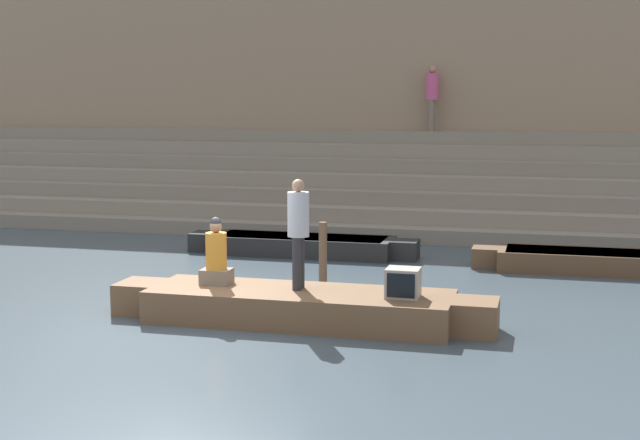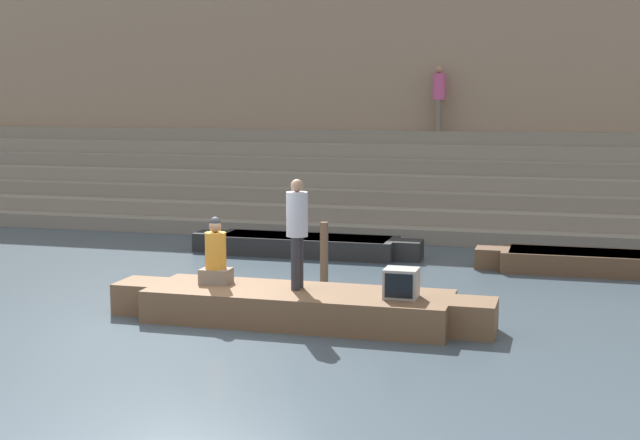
{
  "view_description": "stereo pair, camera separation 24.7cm",
  "coord_description": "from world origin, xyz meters",
  "px_view_note": "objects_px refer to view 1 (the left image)",
  "views": [
    {
      "loc": [
        4.93,
        -12.18,
        3.35
      ],
      "look_at": [
        1.41,
        1.52,
        1.38
      ],
      "focal_mm": 50.0,
      "sensor_mm": 36.0,
      "label": 1
    },
    {
      "loc": [
        5.17,
        -12.12,
        3.35
      ],
      "look_at": [
        1.41,
        1.52,
        1.38
      ],
      "focal_mm": 50.0,
      "sensor_mm": 36.0,
      "label": 2
    }
  ],
  "objects_px": {
    "person_standing": "(298,226)",
    "person_rowing": "(216,257)",
    "moored_boat_shore": "(595,261)",
    "rowboat_main": "(300,305)",
    "moored_boat_distant": "(302,245)",
    "mooring_post": "(323,255)",
    "person_on_steps": "(432,94)",
    "tv_set": "(403,283)"
  },
  "relations": [
    {
      "from": "person_standing",
      "to": "person_rowing",
      "type": "height_order",
      "value": "person_standing"
    },
    {
      "from": "moored_boat_shore",
      "to": "rowboat_main",
      "type": "bearing_deg",
      "value": -126.86
    },
    {
      "from": "moored_boat_distant",
      "to": "mooring_post",
      "type": "relative_size",
      "value": 4.22
    },
    {
      "from": "person_rowing",
      "to": "mooring_post",
      "type": "distance_m",
      "value": 2.52
    },
    {
      "from": "person_rowing",
      "to": "moored_boat_distant",
      "type": "bearing_deg",
      "value": 104.44
    },
    {
      "from": "mooring_post",
      "to": "moored_boat_distant",
      "type": "bearing_deg",
      "value": 111.79
    },
    {
      "from": "moored_boat_shore",
      "to": "moored_boat_distant",
      "type": "bearing_deg",
      "value": -179.81
    },
    {
      "from": "rowboat_main",
      "to": "person_on_steps",
      "type": "height_order",
      "value": "person_on_steps"
    },
    {
      "from": "person_rowing",
      "to": "person_on_steps",
      "type": "relative_size",
      "value": 0.6
    },
    {
      "from": "person_rowing",
      "to": "person_on_steps",
      "type": "distance_m",
      "value": 11.92
    },
    {
      "from": "moored_boat_distant",
      "to": "mooring_post",
      "type": "xyz_separation_m",
      "value": [
        1.26,
        -3.15,
        0.38
      ]
    },
    {
      "from": "tv_set",
      "to": "person_on_steps",
      "type": "xyz_separation_m",
      "value": [
        -1.13,
        11.71,
        2.73
      ]
    },
    {
      "from": "tv_set",
      "to": "mooring_post",
      "type": "distance_m",
      "value": 3.04
    },
    {
      "from": "rowboat_main",
      "to": "moored_boat_shore",
      "type": "xyz_separation_m",
      "value": [
        4.45,
        5.12,
        -0.04
      ]
    },
    {
      "from": "tv_set",
      "to": "moored_boat_shore",
      "type": "xyz_separation_m",
      "value": [
        2.89,
        5.18,
        -0.48
      ]
    },
    {
      "from": "tv_set",
      "to": "moored_boat_distant",
      "type": "height_order",
      "value": "tv_set"
    },
    {
      "from": "tv_set",
      "to": "rowboat_main",
      "type": "bearing_deg",
      "value": -179.32
    },
    {
      "from": "person_on_steps",
      "to": "mooring_post",
      "type": "bearing_deg",
      "value": -163.8
    },
    {
      "from": "tv_set",
      "to": "moored_boat_shore",
      "type": "bearing_deg",
      "value": 63.71
    },
    {
      "from": "person_on_steps",
      "to": "moored_boat_distant",
      "type": "bearing_deg",
      "value": -177.21
    },
    {
      "from": "person_standing",
      "to": "person_rowing",
      "type": "xyz_separation_m",
      "value": [
        -1.32,
        0.04,
        -0.54
      ]
    },
    {
      "from": "rowboat_main",
      "to": "mooring_post",
      "type": "xyz_separation_m",
      "value": [
        -0.25,
        2.38,
        0.33
      ]
    },
    {
      "from": "rowboat_main",
      "to": "tv_set",
      "type": "xyz_separation_m",
      "value": [
        1.56,
        -0.06,
        0.44
      ]
    },
    {
      "from": "person_on_steps",
      "to": "tv_set",
      "type": "bearing_deg",
      "value": -154.1
    },
    {
      "from": "tv_set",
      "to": "mooring_post",
      "type": "bearing_deg",
      "value": 129.48
    },
    {
      "from": "rowboat_main",
      "to": "person_rowing",
      "type": "bearing_deg",
      "value": 177.44
    },
    {
      "from": "moored_boat_distant",
      "to": "person_on_steps",
      "type": "height_order",
      "value": "person_on_steps"
    },
    {
      "from": "person_standing",
      "to": "tv_set",
      "type": "height_order",
      "value": "person_standing"
    },
    {
      "from": "person_on_steps",
      "to": "moored_boat_shore",
      "type": "bearing_deg",
      "value": -127.97
    },
    {
      "from": "rowboat_main",
      "to": "moored_boat_distant",
      "type": "bearing_deg",
      "value": 108.5
    },
    {
      "from": "rowboat_main",
      "to": "moored_boat_distant",
      "type": "xyz_separation_m",
      "value": [
        -1.51,
        5.53,
        -0.04
      ]
    },
    {
      "from": "person_standing",
      "to": "moored_boat_shore",
      "type": "xyz_separation_m",
      "value": [
        4.5,
        5.02,
        -1.23
      ]
    },
    {
      "from": "rowboat_main",
      "to": "moored_boat_distant",
      "type": "height_order",
      "value": "rowboat_main"
    },
    {
      "from": "person_standing",
      "to": "person_on_steps",
      "type": "xyz_separation_m",
      "value": [
        0.48,
        11.54,
        1.99
      ]
    },
    {
      "from": "tv_set",
      "to": "person_on_steps",
      "type": "bearing_deg",
      "value": 98.42
    },
    {
      "from": "moored_boat_distant",
      "to": "person_on_steps",
      "type": "bearing_deg",
      "value": 72.31
    },
    {
      "from": "person_standing",
      "to": "person_rowing",
      "type": "relative_size",
      "value": 1.59
    },
    {
      "from": "person_standing",
      "to": "moored_boat_distant",
      "type": "xyz_separation_m",
      "value": [
        -1.46,
        5.43,
        -1.23
      ]
    },
    {
      "from": "rowboat_main",
      "to": "person_rowing",
      "type": "relative_size",
      "value": 5.6
    },
    {
      "from": "person_rowing",
      "to": "mooring_post",
      "type": "xyz_separation_m",
      "value": [
        1.12,
        2.24,
        -0.31
      ]
    },
    {
      "from": "moored_boat_shore",
      "to": "person_on_steps",
      "type": "xyz_separation_m",
      "value": [
        -4.02,
        6.53,
        3.21
      ]
    },
    {
      "from": "mooring_post",
      "to": "person_on_steps",
      "type": "xyz_separation_m",
      "value": [
        0.68,
        9.27,
        2.84
      ]
    }
  ]
}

